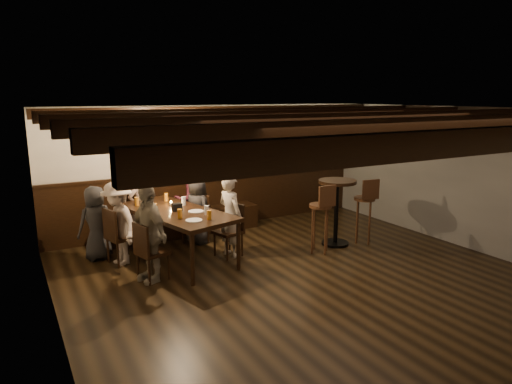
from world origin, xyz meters
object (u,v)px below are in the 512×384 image
high_top_table (337,203)px  bar_stool_left (320,227)px  chair_left_far (152,262)px  person_right_near (197,210)px  chair_left_near (121,246)px  bar_stool_right (364,219)px  chair_right_near (196,229)px  person_bench_right (189,199)px  person_bench_centre (142,207)px  chair_right_far (229,240)px  person_bench_left (96,223)px  person_left_near (118,223)px  person_left_far (148,233)px  dining_table (175,214)px  person_right_far (230,216)px

high_top_table → bar_stool_left: bar_stool_left is taller
chair_left_far → person_right_near: 1.76m
chair_left_near → bar_stool_right: 4.15m
chair_right_near → high_top_table: 2.51m
person_bench_right → high_top_table: 2.69m
chair_left_far → person_bench_centre: bearing=154.4°
chair_right_near → high_top_table: high_top_table is taller
bar_stool_left → chair_right_far: bearing=157.4°
person_bench_left → person_left_near: bearing=108.4°
person_left_near → person_left_far: person_left_far is taller
bar_stool_left → bar_stool_right: same height
person_left_near → chair_right_far: bearing=58.5°
chair_right_far → chair_left_far: bearing=90.0°
dining_table → high_top_table: 2.77m
chair_right_near → bar_stool_left: 2.19m
person_bench_right → person_right_far: 1.36m
person_left_far → high_top_table: person_left_far is taller
dining_table → person_bench_right: person_bench_right is taller
chair_right_near → high_top_table: bearing=-135.1°
chair_left_near → bar_stool_right: bar_stool_right is taller
chair_left_near → chair_left_far: chair_left_near is taller
person_left_far → chair_left_far: bearing=90.0°
chair_right_near → person_bench_right: (0.06, 0.48, 0.43)m
person_bench_centre → person_right_far: (1.10, -1.27, 0.00)m
chair_left_near → person_bench_centre: person_bench_centre is taller
person_left_near → bar_stool_right: (4.04, -1.05, -0.22)m
person_bench_right → person_left_far: size_ratio=1.00×
person_bench_left → high_top_table: (3.79, -1.29, 0.16)m
dining_table → chair_left_near: bearing=148.0°
chair_right_near → person_right_near: size_ratio=0.72×
person_right_far → person_left_far: bearing=90.0°
person_bench_right → bar_stool_right: bearing=129.0°
person_bench_left → person_right_far: 2.13m
person_bench_left → bar_stool_right: bearing=147.0°
chair_left_far → chair_right_far: (1.39, 0.36, 0.00)m
person_bench_left → person_right_far: (1.93, -0.90, 0.07)m
chair_right_far → high_top_table: (1.89, -0.39, 0.50)m
person_right_far → bar_stool_left: bearing=-128.2°
dining_table → chair_right_far: chair_right_far is taller
person_bench_centre → person_left_far: 1.68m
person_bench_centre → bar_stool_right: bearing=137.9°
chair_right_near → person_right_near: bearing=-90.0°
person_left_near → chair_left_far: bearing=2.0°
chair_right_near → person_right_near: (0.03, 0.01, 0.34)m
person_left_far → high_top_table: size_ratio=1.21×
chair_right_near → bar_stool_right: (2.61, -1.41, 0.17)m
person_bench_left → person_bench_right: (1.74, 0.45, 0.10)m
person_right_near → bar_stool_right: bearing=-133.2°
chair_left_near → bar_stool_right: size_ratio=0.76×
person_left_far → person_right_near: person_left_far is taller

